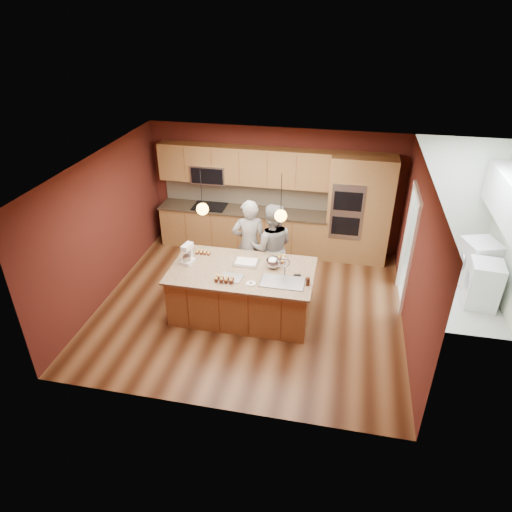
% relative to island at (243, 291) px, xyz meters
% --- Properties ---
extents(floor, '(5.50, 5.50, 0.00)m').
position_rel_island_xyz_m(floor, '(0.08, 0.25, -0.47)').
color(floor, '#3F200F').
rests_on(floor, ground).
extents(ceiling, '(5.50, 5.50, 0.00)m').
position_rel_island_xyz_m(ceiling, '(0.08, 0.25, 2.23)').
color(ceiling, silver).
rests_on(ceiling, ground).
extents(wall_back, '(5.50, 0.00, 5.50)m').
position_rel_island_xyz_m(wall_back, '(0.08, 2.75, 0.88)').
color(wall_back, '#4D1C15').
rests_on(wall_back, ground).
extents(wall_front, '(5.50, 0.00, 5.50)m').
position_rel_island_xyz_m(wall_front, '(0.08, -2.25, 0.88)').
color(wall_front, '#4D1C15').
rests_on(wall_front, ground).
extents(wall_left, '(0.00, 5.00, 5.00)m').
position_rel_island_xyz_m(wall_left, '(-2.67, 0.25, 0.88)').
color(wall_left, '#4D1C15').
rests_on(wall_left, ground).
extents(wall_right, '(0.00, 5.00, 5.00)m').
position_rel_island_xyz_m(wall_right, '(2.83, 0.25, 0.88)').
color(wall_right, '#4D1C15').
rests_on(wall_right, ground).
extents(cabinet_run, '(3.74, 0.64, 2.30)m').
position_rel_island_xyz_m(cabinet_run, '(-0.60, 2.50, 0.52)').
color(cabinet_run, olive).
rests_on(cabinet_run, floor).
extents(oven_column, '(1.30, 0.62, 2.30)m').
position_rel_island_xyz_m(oven_column, '(1.92, 2.45, 0.68)').
color(oven_column, olive).
rests_on(oven_column, floor).
extents(doorway_trim, '(0.08, 1.11, 2.20)m').
position_rel_island_xyz_m(doorway_trim, '(2.81, 1.05, 0.58)').
color(doorway_trim, white).
rests_on(doorway_trim, wall_right).
extents(laundry_room, '(2.60, 2.70, 2.70)m').
position_rel_island_xyz_m(laundry_room, '(4.43, 1.45, 1.48)').
color(laundry_room, beige).
rests_on(laundry_room, ground).
extents(pendant_left, '(0.20, 0.20, 0.80)m').
position_rel_island_xyz_m(pendant_left, '(-0.66, 0.00, 1.54)').
color(pendant_left, black).
rests_on(pendant_left, ceiling).
extents(pendant_right, '(0.20, 0.20, 0.80)m').
position_rel_island_xyz_m(pendant_right, '(0.63, 0.00, 1.54)').
color(pendant_right, black).
rests_on(pendant_right, ceiling).
extents(island, '(2.49, 1.39, 1.30)m').
position_rel_island_xyz_m(island, '(0.00, 0.00, 0.00)').
color(island, olive).
rests_on(island, floor).
extents(person_left, '(0.75, 0.59, 1.81)m').
position_rel_island_xyz_m(person_left, '(-0.10, 0.95, 0.44)').
color(person_left, black).
rests_on(person_left, floor).
extents(person_right, '(0.96, 0.80, 1.77)m').
position_rel_island_xyz_m(person_right, '(0.33, 0.95, 0.41)').
color(person_right, gray).
rests_on(person_right, floor).
extents(stand_mixer, '(0.23, 0.29, 0.36)m').
position_rel_island_xyz_m(stand_mixer, '(-1.01, 0.06, 0.60)').
color(stand_mixer, white).
rests_on(stand_mixer, island).
extents(sheet_cake, '(0.43, 0.32, 0.05)m').
position_rel_island_xyz_m(sheet_cake, '(0.01, 0.23, 0.47)').
color(sheet_cake, silver).
rests_on(sheet_cake, island).
extents(cooling_rack, '(0.41, 0.32, 0.02)m').
position_rel_island_xyz_m(cooling_rack, '(-0.14, -0.29, 0.46)').
color(cooling_rack, '#A5A7AC').
rests_on(cooling_rack, island).
extents(mixing_bowl, '(0.26, 0.26, 0.22)m').
position_rel_island_xyz_m(mixing_bowl, '(0.50, 0.19, 0.55)').
color(mixing_bowl, '#BBBCC2').
rests_on(mixing_bowl, island).
extents(plate, '(0.16, 0.16, 0.01)m').
position_rel_island_xyz_m(plate, '(0.23, -0.40, 0.46)').
color(plate, white).
rests_on(plate, island).
extents(tumbler, '(0.07, 0.07, 0.14)m').
position_rel_island_xyz_m(tumbler, '(1.15, -0.25, 0.52)').
color(tumbler, '#391A0E').
rests_on(tumbler, island).
extents(phone, '(0.14, 0.10, 0.01)m').
position_rel_island_xyz_m(phone, '(0.94, 0.01, 0.45)').
color(phone, black).
rests_on(phone, island).
extents(cupcakes_left, '(0.29, 0.14, 0.06)m').
position_rel_island_xyz_m(cupcakes_left, '(-0.84, 0.41, 0.48)').
color(cupcakes_left, '#DDB150').
rests_on(cupcakes_left, island).
extents(cupcakes_rack, '(0.33, 0.17, 0.08)m').
position_rel_island_xyz_m(cupcakes_rack, '(-0.22, -0.42, 0.50)').
color(cupcakes_rack, '#DDB150').
rests_on(cupcakes_rack, island).
extents(cupcakes_right, '(0.14, 0.28, 0.06)m').
position_rel_island_xyz_m(cupcakes_right, '(0.59, 0.46, 0.48)').
color(cupcakes_right, '#DDB150').
rests_on(cupcakes_right, island).
extents(washer, '(0.60, 0.61, 0.89)m').
position_rel_island_xyz_m(washer, '(4.25, 1.15, -0.03)').
color(washer, white).
rests_on(washer, floor).
extents(dryer, '(0.77, 0.78, 0.98)m').
position_rel_island_xyz_m(dryer, '(4.26, 1.81, 0.02)').
color(dryer, white).
rests_on(dryer, floor).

